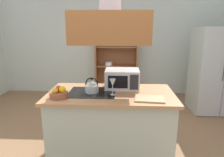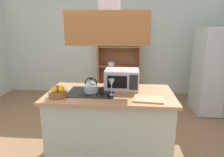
# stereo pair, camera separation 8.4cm
# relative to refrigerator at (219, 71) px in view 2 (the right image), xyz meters

# --- Properties ---
(wall_back) EXTENTS (6.00, 0.12, 2.70)m
(wall_back) POSITION_rel_refrigerator_xyz_m (-2.11, 1.16, 0.49)
(wall_back) COLOR silver
(wall_back) RESTS_ON ground
(kitchen_island) EXTENTS (1.63, 0.87, 0.90)m
(kitchen_island) POSITION_rel_refrigerator_xyz_m (-2.06, -1.65, -0.41)
(kitchen_island) COLOR #B1BCA4
(kitchen_island) RESTS_ON ground
(range_hood) EXTENTS (0.90, 0.70, 1.17)m
(range_hood) POSITION_rel_refrigerator_xyz_m (-2.06, -1.65, 0.95)
(range_hood) COLOR #9B5B2C
(refrigerator) EXTENTS (0.90, 0.78, 1.72)m
(refrigerator) POSITION_rel_refrigerator_xyz_m (0.00, 0.00, 0.00)
(refrigerator) COLOR #B5C2B6
(refrigerator) RESTS_ON ground
(dish_cabinet) EXTENTS (1.05, 0.40, 1.92)m
(dish_cabinet) POSITION_rel_refrigerator_xyz_m (-2.06, 0.94, -0.01)
(dish_cabinet) COLOR #945934
(dish_cabinet) RESTS_ON ground
(kettle) EXTENTS (0.18, 0.18, 0.20)m
(kettle) POSITION_rel_refrigerator_xyz_m (-2.31, -1.65, 0.12)
(kettle) COLOR #B5C2BE
(kettle) RESTS_ON kitchen_island
(cutting_board) EXTENTS (0.36, 0.27, 0.02)m
(cutting_board) POSITION_rel_refrigerator_xyz_m (-1.59, -1.88, 0.05)
(cutting_board) COLOR tan
(cutting_board) RESTS_ON kitchen_island
(microwave) EXTENTS (0.46, 0.35, 0.26)m
(microwave) POSITION_rel_refrigerator_xyz_m (-1.92, -1.43, 0.17)
(microwave) COLOR silver
(microwave) RESTS_ON kitchen_island
(wine_glass_on_counter) EXTENTS (0.08, 0.08, 0.21)m
(wine_glass_on_counter) POSITION_rel_refrigerator_xyz_m (-2.03, -1.74, 0.19)
(wine_glass_on_counter) COLOR silver
(wine_glass_on_counter) RESTS_ON kitchen_island
(fruit_bowl) EXTENTS (0.23, 0.23, 0.14)m
(fruit_bowl) POSITION_rel_refrigerator_xyz_m (-2.67, -1.86, 0.09)
(fruit_bowl) COLOR brown
(fruit_bowl) RESTS_ON kitchen_island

